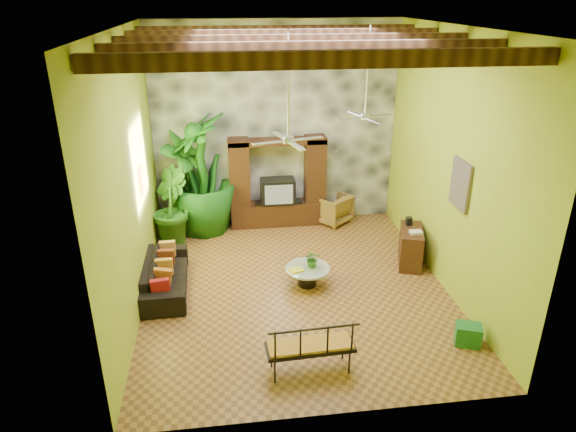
{
  "coord_description": "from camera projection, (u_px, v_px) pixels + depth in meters",
  "views": [
    {
      "loc": [
        -1.34,
        -8.95,
        5.53
      ],
      "look_at": [
        -0.13,
        0.2,
        1.5
      ],
      "focal_mm": 32.0,
      "sensor_mm": 36.0,
      "label": 1
    }
  ],
  "objects": [
    {
      "name": "wicker_armchair",
      "position": [
        332.0,
        209.0,
        13.31
      ],
      "size": [
        1.15,
        1.15,
        0.75
      ],
      "primitive_type": "imported",
      "rotation": [
        0.0,
        0.0,
        3.81
      ],
      "color": "olive",
      "rests_on": "ground"
    },
    {
      "name": "ceiling",
      "position": [
        297.0,
        27.0,
        8.5
      ],
      "size": [
        6.0,
        7.0,
        0.02
      ],
      "primitive_type": "cube",
      "color": "silver",
      "rests_on": "back_wall"
    },
    {
      "name": "iron_bench",
      "position": [
        311.0,
        345.0,
        7.89
      ],
      "size": [
        1.41,
        0.57,
        0.57
      ],
      "rotation": [
        0.0,
        0.0,
        0.05
      ],
      "color": "black",
      "rests_on": "ground"
    },
    {
      "name": "ceiling_fan_front",
      "position": [
        288.0,
        128.0,
        8.75
      ],
      "size": [
        1.28,
        1.28,
        1.86
      ],
      "color": "#B9BABE",
      "rests_on": "ceiling"
    },
    {
      "name": "tall_plant_a",
      "position": [
        187.0,
        182.0,
        12.55
      ],
      "size": [
        1.56,
        1.61,
        2.54
      ],
      "primitive_type": "imported",
      "rotation": [
        0.0,
        0.0,
        0.87
      ],
      "color": "#20681B",
      "rests_on": "ground"
    },
    {
      "name": "tall_plant_c",
      "position": [
        201.0,
        173.0,
        12.43
      ],
      "size": [
        1.89,
        1.89,
        3.0
      ],
      "primitive_type": "imported",
      "rotation": [
        0.0,
        0.0,
        4.84
      ],
      "color": "#175516",
      "rests_on": "ground"
    },
    {
      "name": "ceiling_fan_back",
      "position": [
        366.0,
        106.0,
        10.42
      ],
      "size": [
        1.28,
        1.28,
        1.86
      ],
      "color": "#B9BABE",
      "rests_on": "ceiling"
    },
    {
      "name": "stone_accent_wall",
      "position": [
        276.0,
        126.0,
        12.63
      ],
      "size": [
        5.98,
        0.1,
        4.98
      ],
      "primitive_type": "cube",
      "color": "#33363A",
      "rests_on": "ground"
    },
    {
      "name": "tall_plant_b",
      "position": [
        170.0,
        207.0,
        11.98
      ],
      "size": [
        1.03,
        1.18,
        1.84
      ],
      "primitive_type": "imported",
      "rotation": [
        0.0,
        0.0,
        1.81
      ],
      "color": "#245D18",
      "rests_on": "ground"
    },
    {
      "name": "wall_art_painting",
      "position": [
        461.0,
        184.0,
        9.39
      ],
      "size": [
        0.06,
        0.7,
        0.9
      ],
      "primitive_type": "cube",
      "color": "navy",
      "rests_on": "right_wall"
    },
    {
      "name": "ceiling_beams",
      "position": [
        297.0,
        41.0,
        8.59
      ],
      "size": [
        5.95,
        5.36,
        0.22
      ],
      "color": "#3C2213",
      "rests_on": "ceiling"
    },
    {
      "name": "coffee_table",
      "position": [
        307.0,
        274.0,
        10.47
      ],
      "size": [
        0.92,
        0.92,
        0.4
      ],
      "rotation": [
        0.0,
        0.0,
        0.33
      ],
      "color": "black",
      "rests_on": "ground"
    },
    {
      "name": "ground",
      "position": [
        295.0,
        286.0,
        10.5
      ],
      "size": [
        7.0,
        7.0,
        0.0
      ],
      "primitive_type": "plane",
      "color": "brown",
      "rests_on": "ground"
    },
    {
      "name": "centerpiece_plant",
      "position": [
        313.0,
        259.0,
        10.37
      ],
      "size": [
        0.34,
        0.3,
        0.36
      ],
      "primitive_type": "imported",
      "rotation": [
        0.0,
        0.0,
        -0.07
      ],
      "color": "#28681B",
      "rests_on": "coffee_table"
    },
    {
      "name": "right_wall",
      "position": [
        450.0,
        164.0,
        9.86
      ],
      "size": [
        0.02,
        7.0,
        5.0
      ],
      "primitive_type": "cube",
      "color": "#A9AF27",
      "rests_on": "ground"
    },
    {
      "name": "back_wall",
      "position": [
        276.0,
        126.0,
        12.68
      ],
      "size": [
        6.0,
        0.02,
        5.0
      ],
      "primitive_type": "cube",
      "color": "#A9AF27",
      "rests_on": "ground"
    },
    {
      "name": "yellow_tray",
      "position": [
        296.0,
        270.0,
        10.29
      ],
      "size": [
        0.33,
        0.28,
        0.03
      ],
      "primitive_type": "cube",
      "rotation": [
        0.0,
        0.0,
        0.27
      ],
      "color": "gold",
      "rests_on": "coffee_table"
    },
    {
      "name": "sofa",
      "position": [
        165.0,
        275.0,
        10.31
      ],
      "size": [
        0.92,
        2.21,
        0.64
      ],
      "primitive_type": "imported",
      "rotation": [
        0.0,
        0.0,
        1.6
      ],
      "color": "black",
      "rests_on": "ground"
    },
    {
      "name": "entertainment_center",
      "position": [
        278.0,
        189.0,
        12.96
      ],
      "size": [
        2.4,
        0.55,
        2.3
      ],
      "color": "#34170E",
      "rests_on": "ground"
    },
    {
      "name": "side_console",
      "position": [
        411.0,
        247.0,
        11.25
      ],
      "size": [
        0.75,
        1.12,
        0.82
      ],
      "primitive_type": "cube",
      "rotation": [
        0.0,
        0.0,
        -0.31
      ],
      "color": "#321710",
      "rests_on": "ground"
    },
    {
      "name": "green_bin",
      "position": [
        468.0,
        334.0,
        8.73
      ],
      "size": [
        0.5,
        0.44,
        0.37
      ],
      "primitive_type": "cube",
      "rotation": [
        0.0,
        0.0,
        -0.36
      ],
      "color": "#1B6724",
      "rests_on": "ground"
    },
    {
      "name": "left_wall",
      "position": [
        130.0,
        178.0,
        9.14
      ],
      "size": [
        0.02,
        7.0,
        5.0
      ],
      "primitive_type": "cube",
      "color": "#A9AF27",
      "rests_on": "ground"
    },
    {
      "name": "wall_art_mask",
      "position": [
        142.0,
        180.0,
        10.21
      ],
      "size": [
        0.06,
        0.32,
        0.55
      ],
      "primitive_type": "cube",
      "color": "gold",
      "rests_on": "left_wall"
    }
  ]
}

